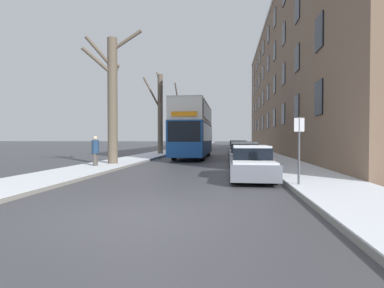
{
  "coord_description": "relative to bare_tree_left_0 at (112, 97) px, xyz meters",
  "views": [
    {
      "loc": [
        1.85,
        -6.22,
        1.65
      ],
      "look_at": [
        -0.57,
        13.56,
        1.27
      ],
      "focal_mm": 28.0,
      "sensor_mm": 36.0,
      "label": 1
    }
  ],
  "objects": [
    {
      "name": "sidewalk_left",
      "position": [
        -0.19,
        42.14,
        -4.05
      ],
      "size": [
        2.79,
        130.0,
        0.16
      ],
      "color": "gray",
      "rests_on": "ground"
    },
    {
      "name": "bare_tree_left_1",
      "position": [
        0.09,
        11.99,
        0.18
      ],
      "size": [
        2.3,
        4.48,
        8.77
      ],
      "color": "brown",
      "rests_on": "ground"
    },
    {
      "name": "double_decker_bus",
      "position": [
        3.9,
        8.15,
        -1.56
      ],
      "size": [
        2.51,
        10.93,
        4.55
      ],
      "color": "#194C99",
      "rests_on": "ground"
    },
    {
      "name": "pedestrian_left_sidewalk",
      "position": [
        -0.33,
        -1.58,
        -3.15
      ],
      "size": [
        0.39,
        0.39,
        1.78
      ],
      "rotation": [
        0.0,
        0.0,
        4.69
      ],
      "color": "#4C4742",
      "rests_on": "ground"
    },
    {
      "name": "bare_tree_left_0",
      "position": [
        0.0,
        0.0,
        0.0
      ],
      "size": [
        3.32,
        3.15,
        8.02
      ],
      "color": "brown",
      "rests_on": "ground"
    },
    {
      "name": "terrace_facade_right",
      "position": [
        16.12,
        20.01,
        4.48
      ],
      "size": [
        9.1,
        52.53,
        17.21
      ],
      "color": "#7A604C",
      "rests_on": "ground"
    },
    {
      "name": "ground_plane",
      "position": [
        5.02,
        -10.86,
        -4.13
      ],
      "size": [
        320.0,
        320.0,
        0.0
      ],
      "primitive_type": "plane",
      "color": "#424247"
    },
    {
      "name": "parked_car_4",
      "position": [
        7.78,
        17.54,
        -3.47
      ],
      "size": [
        1.79,
        4.32,
        1.43
      ],
      "color": "maroon",
      "rests_on": "ground"
    },
    {
      "name": "parked_car_0",
      "position": [
        7.78,
        -4.78,
        -3.5
      ],
      "size": [
        1.69,
        4.57,
        1.35
      ],
      "color": "slate",
      "rests_on": "ground"
    },
    {
      "name": "sidewalk_right",
      "position": [
        10.23,
        42.14,
        -4.05
      ],
      "size": [
        2.79,
        130.0,
        0.16
      ],
      "color": "gray",
      "rests_on": "ground"
    },
    {
      "name": "oncoming_van",
      "position": [
        3.15,
        28.84,
        -2.78
      ],
      "size": [
        2.1,
        4.84,
        2.51
      ],
      "color": "white",
      "rests_on": "ground"
    },
    {
      "name": "bare_tree_left_3",
      "position": [
        0.18,
        35.55,
        0.08
      ],
      "size": [
        1.67,
        1.75,
        8.14
      ],
      "color": "brown",
      "rests_on": "ground"
    },
    {
      "name": "bare_tree_left_2",
      "position": [
        0.08,
        23.3,
        -0.32
      ],
      "size": [
        1.44,
        4.03,
        8.96
      ],
      "color": "brown",
      "rests_on": "ground"
    },
    {
      "name": "parked_car_3",
      "position": [
        7.78,
        11.6,
        -3.46
      ],
      "size": [
        1.8,
        4.28,
        1.45
      ],
      "color": "slate",
      "rests_on": "ground"
    },
    {
      "name": "parked_car_1",
      "position": [
        7.78,
        0.58,
        -3.48
      ],
      "size": [
        1.73,
        3.9,
        1.42
      ],
      "color": "#474C56",
      "rests_on": "ground"
    },
    {
      "name": "parked_car_2",
      "position": [
        7.78,
        6.01,
        -3.49
      ],
      "size": [
        1.74,
        4.15,
        1.39
      ],
      "color": "#9EA3AD",
      "rests_on": "ground"
    },
    {
      "name": "street_sign_post",
      "position": [
        9.13,
        -7.08,
        -2.78
      ],
      "size": [
        0.32,
        0.07,
        2.33
      ],
      "color": "#4C4F54",
      "rests_on": "ground"
    }
  ]
}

